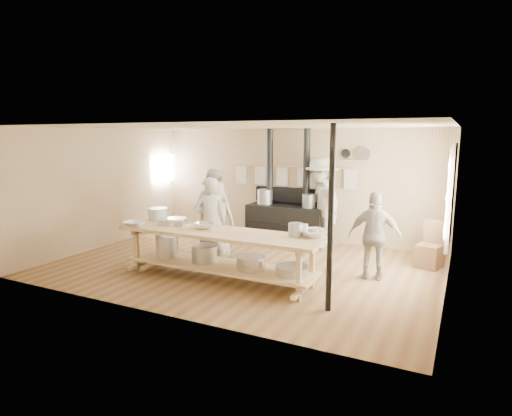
{
  "coord_description": "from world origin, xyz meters",
  "views": [
    {
      "loc": [
        3.67,
        -6.92,
        2.43
      ],
      "look_at": [
        0.15,
        0.2,
        1.09
      ],
      "focal_mm": 30.0,
      "sensor_mm": 36.0,
      "label": 1
    }
  ],
  "objects_px": {
    "cook_center": "(216,220)",
    "cook_right": "(375,236)",
    "prep_table": "(219,250)",
    "roasting_pan": "(173,222)",
    "cook_left": "(214,210)",
    "cook_by_window": "(321,203)",
    "stove": "(286,219)",
    "cook_far_left": "(210,221)",
    "chair": "(429,254)"
  },
  "relations": [
    {
      "from": "cook_by_window",
      "to": "chair",
      "type": "xyz_separation_m",
      "value": [
        2.28,
        -0.51,
        -0.74
      ]
    },
    {
      "from": "cook_far_left",
      "to": "stove",
      "type": "bearing_deg",
      "value": -140.82
    },
    {
      "from": "cook_right",
      "to": "cook_center",
      "type": "bearing_deg",
      "value": -5.07
    },
    {
      "from": "cook_by_window",
      "to": "chair",
      "type": "relative_size",
      "value": 2.27
    },
    {
      "from": "cook_center",
      "to": "cook_right",
      "type": "distance_m",
      "value": 3.08
    },
    {
      "from": "cook_center",
      "to": "cook_right",
      "type": "height_order",
      "value": "cook_center"
    },
    {
      "from": "cook_center",
      "to": "chair",
      "type": "distance_m",
      "value": 4.11
    },
    {
      "from": "cook_left",
      "to": "prep_table",
      "type": "bearing_deg",
      "value": 128.69
    },
    {
      "from": "cook_right",
      "to": "cook_left",
      "type": "bearing_deg",
      "value": -13.41
    },
    {
      "from": "cook_far_left",
      "to": "cook_right",
      "type": "relative_size",
      "value": 1.12
    },
    {
      "from": "stove",
      "to": "cook_far_left",
      "type": "relative_size",
      "value": 1.54
    },
    {
      "from": "cook_left",
      "to": "roasting_pan",
      "type": "relative_size",
      "value": 3.78
    },
    {
      "from": "stove",
      "to": "prep_table",
      "type": "distance_m",
      "value": 3.02
    },
    {
      "from": "cook_far_left",
      "to": "roasting_pan",
      "type": "height_order",
      "value": "cook_far_left"
    },
    {
      "from": "stove",
      "to": "cook_left",
      "type": "distance_m",
      "value": 1.83
    },
    {
      "from": "cook_center",
      "to": "cook_right",
      "type": "xyz_separation_m",
      "value": [
        3.07,
        0.12,
        -0.02
      ]
    },
    {
      "from": "cook_left",
      "to": "cook_by_window",
      "type": "height_order",
      "value": "cook_by_window"
    },
    {
      "from": "cook_far_left",
      "to": "cook_right",
      "type": "xyz_separation_m",
      "value": [
        2.94,
        0.54,
        -0.09
      ]
    },
    {
      "from": "cook_by_window",
      "to": "roasting_pan",
      "type": "bearing_deg",
      "value": -80.82
    },
    {
      "from": "cook_by_window",
      "to": "cook_far_left",
      "type": "bearing_deg",
      "value": -80.34
    },
    {
      "from": "cook_far_left",
      "to": "cook_center",
      "type": "relative_size",
      "value": 1.08
    },
    {
      "from": "cook_center",
      "to": "cook_by_window",
      "type": "xyz_separation_m",
      "value": [
        1.6,
        1.77,
        0.22
      ]
    },
    {
      "from": "cook_left",
      "to": "cook_by_window",
      "type": "relative_size",
      "value": 0.88
    },
    {
      "from": "stove",
      "to": "cook_left",
      "type": "height_order",
      "value": "stove"
    },
    {
      "from": "cook_by_window",
      "to": "roasting_pan",
      "type": "distance_m",
      "value": 3.36
    },
    {
      "from": "chair",
      "to": "roasting_pan",
      "type": "xyz_separation_m",
      "value": [
        -4.17,
        -2.26,
        0.64
      ]
    },
    {
      "from": "cook_far_left",
      "to": "cook_center",
      "type": "distance_m",
      "value": 0.44
    },
    {
      "from": "cook_center",
      "to": "cook_by_window",
      "type": "relative_size",
      "value": 0.78
    },
    {
      "from": "prep_table",
      "to": "roasting_pan",
      "type": "relative_size",
      "value": 7.73
    },
    {
      "from": "prep_table",
      "to": "roasting_pan",
      "type": "height_order",
      "value": "roasting_pan"
    },
    {
      "from": "stove",
      "to": "cook_far_left",
      "type": "height_order",
      "value": "stove"
    },
    {
      "from": "prep_table",
      "to": "roasting_pan",
      "type": "bearing_deg",
      "value": 175.56
    },
    {
      "from": "cook_left",
      "to": "cook_by_window",
      "type": "bearing_deg",
      "value": -141.8
    },
    {
      "from": "cook_far_left",
      "to": "roasting_pan",
      "type": "relative_size",
      "value": 3.63
    },
    {
      "from": "cook_far_left",
      "to": "cook_right",
      "type": "bearing_deg",
      "value": 153.56
    },
    {
      "from": "prep_table",
      "to": "cook_far_left",
      "type": "height_order",
      "value": "cook_far_left"
    },
    {
      "from": "stove",
      "to": "cook_center",
      "type": "height_order",
      "value": "stove"
    },
    {
      "from": "cook_left",
      "to": "cook_right",
      "type": "height_order",
      "value": "cook_left"
    },
    {
      "from": "stove",
      "to": "cook_far_left",
      "type": "bearing_deg",
      "value": -103.99
    },
    {
      "from": "cook_center",
      "to": "stove",
      "type": "bearing_deg",
      "value": -133.42
    },
    {
      "from": "cook_center",
      "to": "roasting_pan",
      "type": "height_order",
      "value": "cook_center"
    },
    {
      "from": "stove",
      "to": "cook_center",
      "type": "xyz_separation_m",
      "value": [
        -0.72,
        -1.94,
        0.26
      ]
    },
    {
      "from": "cook_left",
      "to": "roasting_pan",
      "type": "xyz_separation_m",
      "value": [
        0.05,
        -1.49,
        0.02
      ]
    },
    {
      "from": "cook_far_left",
      "to": "cook_center",
      "type": "height_order",
      "value": "cook_far_left"
    },
    {
      "from": "cook_center",
      "to": "roasting_pan",
      "type": "xyz_separation_m",
      "value": [
        -0.29,
        -1.0,
        0.12
      ]
    },
    {
      "from": "cook_by_window",
      "to": "roasting_pan",
      "type": "relative_size",
      "value": 4.28
    },
    {
      "from": "cook_center",
      "to": "roasting_pan",
      "type": "distance_m",
      "value": 1.05
    },
    {
      "from": "prep_table",
      "to": "cook_left",
      "type": "height_order",
      "value": "cook_left"
    },
    {
      "from": "stove",
      "to": "cook_by_window",
      "type": "height_order",
      "value": "stove"
    },
    {
      "from": "prep_table",
      "to": "cook_center",
      "type": "height_order",
      "value": "cook_center"
    }
  ]
}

